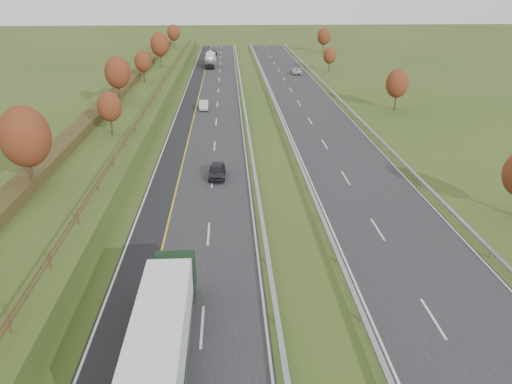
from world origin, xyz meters
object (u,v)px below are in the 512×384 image
(box_lorry, at_px, (160,345))
(car_dark_near, at_px, (217,171))
(car_silver_mid, at_px, (204,105))
(car_small_far, at_px, (212,53))
(car_oncoming, at_px, (297,71))
(road_tanker, at_px, (210,59))

(box_lorry, relative_size, car_dark_near, 3.86)
(car_silver_mid, height_order, car_small_far, car_small_far)
(car_dark_near, distance_m, car_oncoming, 67.88)
(car_small_far, xyz_separation_m, car_oncoming, (19.95, -32.20, -0.13))
(car_dark_near, bearing_deg, car_oncoming, 77.56)
(car_small_far, relative_size, car_oncoming, 1.15)
(car_oncoming, bearing_deg, car_dark_near, 79.77)
(road_tanker, bearing_deg, car_oncoming, -32.58)
(box_lorry, height_order, car_small_far, box_lorry)
(box_lorry, bearing_deg, car_oncoming, 78.47)
(car_silver_mid, bearing_deg, car_small_far, 88.54)
(road_tanker, xyz_separation_m, car_small_far, (0.04, 19.43, -1.06))
(car_silver_mid, relative_size, car_small_far, 0.79)
(box_lorry, bearing_deg, car_dark_near, 85.51)
(box_lorry, bearing_deg, road_tanker, 90.34)
(car_dark_near, bearing_deg, car_silver_mid, 96.97)
(road_tanker, distance_m, car_oncoming, 23.75)
(car_small_far, distance_m, car_oncoming, 37.88)
(car_dark_near, relative_size, car_oncoming, 0.91)
(box_lorry, height_order, car_dark_near, box_lorry)
(car_small_far, height_order, car_oncoming, car_small_far)
(road_tanker, xyz_separation_m, car_oncoming, (19.99, -12.77, -1.18))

